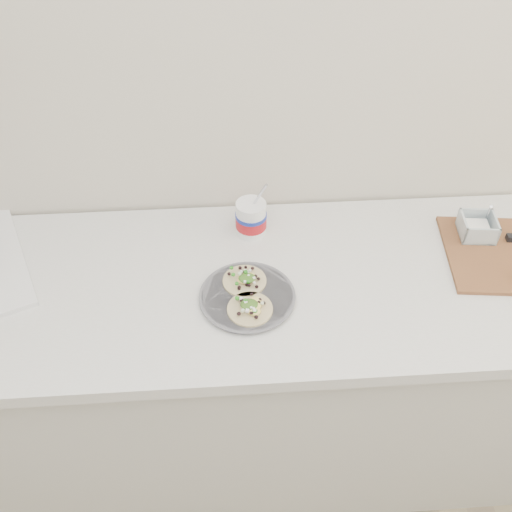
{
  "coord_description": "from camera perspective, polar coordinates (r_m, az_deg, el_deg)",
  "views": [
    {
      "loc": [
        -0.02,
        0.34,
        2.02
      ],
      "look_at": [
        0.06,
        1.45,
        0.96
      ],
      "focal_mm": 40.0,
      "sensor_mm": 36.0,
      "label": 1
    }
  ],
  "objects": [
    {
      "name": "tub",
      "position": [
        1.66,
        -0.4,
        4.06
      ],
      "size": [
        0.09,
        0.09,
        0.21
      ],
      "rotation": [
        0.0,
        0.0,
        0.22
      ],
      "color": "white",
      "rests_on": "counter"
    },
    {
      "name": "taco_plate",
      "position": [
        1.5,
        -0.89,
        -3.87
      ],
      "size": [
        0.25,
        0.25,
        0.04
      ],
      "rotation": [
        0.0,
        0.0,
        -0.18
      ],
      "color": "slate",
      "rests_on": "counter"
    },
    {
      "name": "counter",
      "position": [
        1.91,
        -1.77,
        -11.53
      ],
      "size": [
        2.44,
        0.66,
        0.9
      ],
      "color": "beige",
      "rests_on": "ground"
    }
  ]
}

